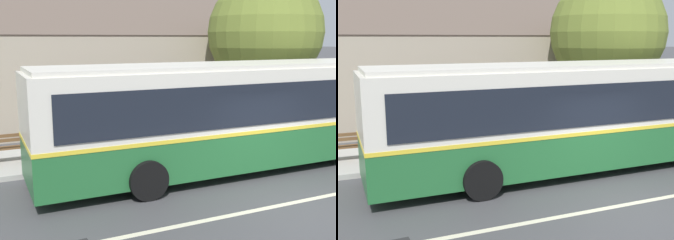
# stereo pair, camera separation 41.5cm
# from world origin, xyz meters

# --- Properties ---
(ground_plane) EXTENTS (300.00, 300.00, 0.00)m
(ground_plane) POSITION_xyz_m (0.00, 0.00, 0.00)
(ground_plane) COLOR #424244
(sidewalk_far) EXTENTS (60.00, 3.00, 0.15)m
(sidewalk_far) POSITION_xyz_m (0.00, 6.00, 0.07)
(sidewalk_far) COLOR #ADAAA3
(sidewalk_far) RESTS_ON ground
(lane_divider_stripe) EXTENTS (60.00, 0.16, 0.01)m
(lane_divider_stripe) POSITION_xyz_m (0.00, 0.00, 0.00)
(lane_divider_stripe) COLOR beige
(lane_divider_stripe) RESTS_ON ground
(community_building) EXTENTS (22.97, 10.85, 7.34)m
(community_building) POSITION_xyz_m (-2.38, 14.42, 2.12)
(community_building) COLOR tan
(community_building) RESTS_ON ground
(transit_bus) EXTENTS (11.99, 2.80, 3.19)m
(transit_bus) POSITION_xyz_m (0.03, 2.90, 1.71)
(transit_bus) COLOR #236633
(transit_bus) RESTS_ON ground
(bench_by_building) EXTENTS (1.76, 0.51, 0.94)m
(bench_by_building) POSITION_xyz_m (-6.11, 5.88, 0.57)
(bench_by_building) COLOR brown
(bench_by_building) RESTS_ON sidewalk_far
(street_tree_primary) EXTENTS (4.73, 4.73, 6.51)m
(street_tree_primary) POSITION_xyz_m (4.18, 7.03, 3.96)
(street_tree_primary) COLOR #4C3828
(street_tree_primary) RESTS_ON ground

